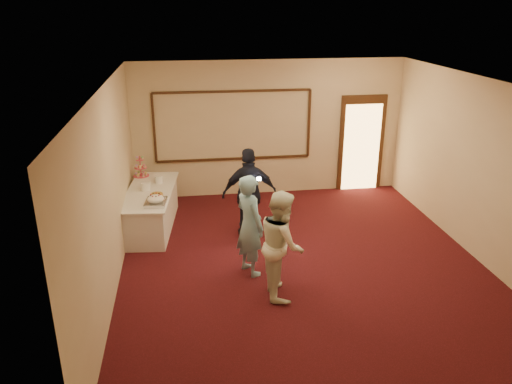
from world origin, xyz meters
TOP-DOWN VIEW (x-y plane):
  - floor at (0.00, 0.00)m, footprint 7.00×7.00m
  - room_walls at (0.00, 0.00)m, footprint 6.04×7.04m
  - wall_molding at (-0.80, 3.47)m, footprint 3.45×0.04m
  - doorway at (2.15, 3.45)m, footprint 1.05×0.07m
  - buffet_table at (-2.57, 1.91)m, footprint 1.09×2.30m
  - pavlova_tray at (-2.42, 1.19)m, footprint 0.40×0.54m
  - cupcake_stand at (-2.79, 2.80)m, footprint 0.32×0.32m
  - plate_stack_a at (-2.65, 1.94)m, footprint 0.19×0.19m
  - plate_stack_b at (-2.41, 2.35)m, footprint 0.17×0.17m
  - tart at (-2.42, 1.58)m, footprint 0.26×0.26m
  - man at (-0.91, -0.07)m, footprint 0.63×0.72m
  - woman at (-0.53, -0.75)m, footprint 0.64×0.81m
  - guest at (-0.74, 1.25)m, footprint 1.00×0.42m
  - camera_flash at (-0.61, 0.95)m, footprint 0.08×0.05m

SIDE VIEW (x-z plane):
  - floor at x=0.00m, z-range 0.00..0.00m
  - buffet_table at x=-2.57m, z-range 0.00..0.77m
  - tart at x=-2.42m, z-range 0.77..0.82m
  - woman at x=-0.53m, z-range 0.00..1.64m
  - man at x=-0.91m, z-range 0.00..1.67m
  - plate_stack_b at x=-2.41m, z-range 0.77..0.91m
  - pavlova_tray at x=-2.42m, z-range 0.76..0.94m
  - plate_stack_a at x=-2.65m, z-range 0.77..0.93m
  - guest at x=-0.74m, z-range 0.00..1.71m
  - cupcake_stand at x=-2.79m, z-range 0.70..1.18m
  - doorway at x=2.15m, z-range -0.02..2.18m
  - camera_flash at x=-0.61m, z-range 1.22..1.27m
  - wall_molding at x=-0.80m, z-range 0.83..2.38m
  - room_walls at x=0.00m, z-range 0.52..3.54m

